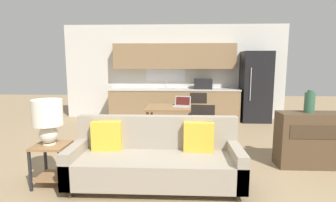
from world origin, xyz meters
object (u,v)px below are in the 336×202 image
object	(u,v)px
table_lamp	(48,117)
refrigerator	(255,87)
dining_chair_far_right	(198,111)
credenza	(310,140)
dining_chair_near_right	(203,127)
laptop	(182,104)
couch	(156,159)
dining_table	(179,110)
side_table	(52,158)
vase	(310,102)

from	to	relation	value
table_lamp	refrigerator	bearing A→B (deg)	46.79
dining_chair_far_right	table_lamp	bearing A→B (deg)	-120.32
credenza	dining_chair_near_right	world-z (taller)	dining_chair_near_right
laptop	couch	bearing A→B (deg)	-86.60
dining_chair_far_right	laptop	bearing A→B (deg)	-109.45
refrigerator	dining_table	size ratio (longest dim) A/B	1.45
side_table	laptop	bearing A→B (deg)	49.73
dining_table	table_lamp	distance (m)	2.62
vase	dining_chair_near_right	size ratio (longest dim) A/B	0.38
refrigerator	dining_chair_near_right	bearing A→B (deg)	-120.80
side_table	dining_chair_far_right	size ratio (longest dim) A/B	0.60
laptop	dining_chair_far_right	bearing A→B (deg)	77.35
dining_table	dining_chair_far_right	xyz separation A→B (m)	(0.43, 0.80, -0.17)
refrigerator	couch	distance (m)	4.68
refrigerator	laptop	world-z (taller)	refrigerator
dining_table	vase	size ratio (longest dim) A/B	3.85
side_table	laptop	world-z (taller)	laptop
side_table	laptop	xyz separation A→B (m)	(1.73, 2.05, 0.42)
dining_table	table_lamp	size ratio (longest dim) A/B	2.24
laptop	vase	bearing A→B (deg)	-18.55
laptop	dining_table	bearing A→B (deg)	-123.40
refrigerator	credenza	bearing A→B (deg)	-90.93
refrigerator	vase	size ratio (longest dim) A/B	5.59
table_lamp	credenza	xyz separation A→B (m)	(3.74, 0.79, -0.49)
couch	side_table	xyz separation A→B (m)	(-1.37, -0.08, 0.03)
couch	dining_chair_far_right	size ratio (longest dim) A/B	2.41
dining_table	side_table	xyz separation A→B (m)	(-1.68, -1.99, -0.30)
refrigerator	vase	bearing A→B (deg)	-91.72
vase	dining_chair_far_right	world-z (taller)	vase
credenza	laptop	bearing A→B (deg)	147.80
credenza	dining_chair_far_right	world-z (taller)	dining_chair_far_right
couch	table_lamp	world-z (taller)	table_lamp
side_table	table_lamp	size ratio (longest dim) A/B	0.93
couch	dining_chair_near_right	world-z (taller)	dining_chair_near_right
dining_chair_far_right	laptop	size ratio (longest dim) A/B	2.46
refrigerator	table_lamp	distance (m)	5.54
table_lamp	credenza	distance (m)	3.86
dining_table	laptop	size ratio (longest dim) A/B	3.57
table_lamp	vase	xyz separation A→B (m)	(3.70, 0.80, 0.10)
table_lamp	dining_chair_far_right	distance (m)	3.54
refrigerator	table_lamp	size ratio (longest dim) A/B	3.25
dining_table	credenza	xyz separation A→B (m)	(2.04, -1.19, -0.24)
refrigerator	laptop	bearing A→B (deg)	-135.44
refrigerator	credenza	xyz separation A→B (m)	(-0.05, -3.25, -0.53)
table_lamp	laptop	size ratio (longest dim) A/B	1.60
refrigerator	dining_table	bearing A→B (deg)	-135.49
refrigerator	side_table	xyz separation A→B (m)	(-3.77, -4.05, -0.59)
couch	vase	size ratio (longest dim) A/B	6.41
refrigerator	dining_chair_near_right	xyz separation A→B (m)	(-1.68, -2.81, -0.46)
refrigerator	dining_chair_far_right	bearing A→B (deg)	-142.93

